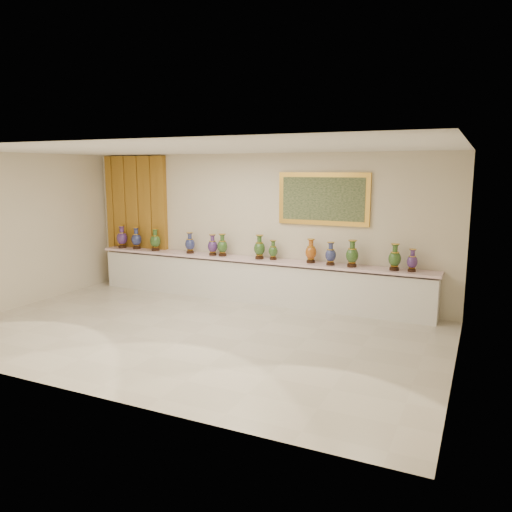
{
  "coord_description": "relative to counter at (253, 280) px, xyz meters",
  "views": [
    {
      "loc": [
        4.25,
        -6.76,
        2.69
      ],
      "look_at": [
        0.33,
        1.7,
        1.06
      ],
      "focal_mm": 35.0,
      "sensor_mm": 36.0,
      "label": 1
    }
  ],
  "objects": [
    {
      "name": "vase_3",
      "position": [
        -1.49,
        -0.03,
        0.67
      ],
      "size": [
        0.26,
        0.26,
        0.45
      ],
      "rotation": [
        0.0,
        0.0,
        -0.33
      ],
      "color": "black",
      "rests_on": "counter"
    },
    {
      "name": "vase_5",
      "position": [
        -0.69,
        -0.04,
        0.67
      ],
      "size": [
        0.25,
        0.25,
        0.47
      ],
      "rotation": [
        0.0,
        0.0,
        -0.18
      ],
      "color": "black",
      "rests_on": "counter"
    },
    {
      "name": "vase_4",
      "position": [
        -0.91,
        -0.06,
        0.66
      ],
      "size": [
        0.26,
        0.26,
        0.44
      ],
      "rotation": [
        0.0,
        0.0,
        -0.36
      ],
      "color": "black",
      "rests_on": "counter"
    },
    {
      "name": "vase_8",
      "position": [
        1.23,
        0.01,
        0.67
      ],
      "size": [
        0.24,
        0.24,
        0.47
      ],
      "rotation": [
        0.0,
        0.0,
        0.1
      ],
      "color": "black",
      "rests_on": "counter"
    },
    {
      "name": "vase_6",
      "position": [
        0.15,
        -0.03,
        0.68
      ],
      "size": [
        0.25,
        0.25,
        0.49
      ],
      "rotation": [
        0.0,
        0.0,
        -0.11
      ],
      "color": "black",
      "rests_on": "counter"
    },
    {
      "name": "vase_1",
      "position": [
        -2.91,
        -0.02,
        0.68
      ],
      "size": [
        0.3,
        0.3,
        0.49
      ],
      "rotation": [
        0.0,
        0.0,
        -0.39
      ],
      "color": "black",
      "rests_on": "counter"
    },
    {
      "name": "vase_10",
      "position": [
        2.05,
        -0.06,
        0.69
      ],
      "size": [
        0.3,
        0.3,
        0.5
      ],
      "rotation": [
        0.0,
        0.0,
        -0.38
      ],
      "color": "black",
      "rests_on": "counter"
    },
    {
      "name": "counter",
      "position": [
        0.0,
        0.0,
        0.0
      ],
      "size": [
        7.28,
        0.48,
        0.9
      ],
      "color": "white",
      "rests_on": "ground"
    },
    {
      "name": "vase_0",
      "position": [
        -3.3,
        -0.05,
        0.7
      ],
      "size": [
        0.3,
        0.3,
        0.52
      ],
      "rotation": [
        0.0,
        0.0,
        -0.33
      ],
      "color": "black",
      "rests_on": "counter"
    },
    {
      "name": "vase_12",
      "position": [
        3.12,
        -0.04,
        0.64
      ],
      "size": [
        0.25,
        0.25,
        0.4
      ],
      "rotation": [
        0.0,
        0.0,
        0.43
      ],
      "color": "black",
      "rests_on": "counter"
    },
    {
      "name": "vase_7",
      "position": [
        0.44,
        0.01,
        0.64
      ],
      "size": [
        0.2,
        0.2,
        0.39
      ],
      "rotation": [
        0.0,
        0.0,
        0.12
      ],
      "color": "black",
      "rests_on": "counter"
    },
    {
      "name": "ground",
      "position": [
        0.0,
        -2.27,
        -0.44
      ],
      "size": [
        8.0,
        8.0,
        0.0
      ],
      "primitive_type": "plane",
      "color": "beige",
      "rests_on": "ground"
    },
    {
      "name": "room",
      "position": [
        -2.32,
        0.17,
        1.16
      ],
      "size": [
        8.0,
        8.0,
        8.0
      ],
      "color": "beige",
      "rests_on": "ground"
    },
    {
      "name": "vase_11",
      "position": [
        2.82,
        -0.06,
        0.68
      ],
      "size": [
        0.29,
        0.29,
        0.48
      ],
      "rotation": [
        0.0,
        0.0,
        -0.38
      ],
      "color": "black",
      "rests_on": "counter"
    },
    {
      "name": "vase_2",
      "position": [
        -2.37,
        -0.05,
        0.69
      ],
      "size": [
        0.3,
        0.3,
        0.5
      ],
      "rotation": [
        0.0,
        0.0,
        -0.37
      ],
      "color": "black",
      "rests_on": "counter"
    },
    {
      "name": "vase_9",
      "position": [
        1.64,
        -0.06,
        0.66
      ],
      "size": [
        0.24,
        0.24,
        0.44
      ],
      "rotation": [
        0.0,
        0.0,
        0.21
      ],
      "color": "black",
      "rests_on": "counter"
    }
  ]
}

